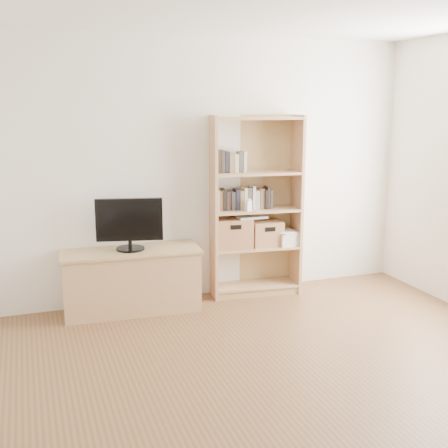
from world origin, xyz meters
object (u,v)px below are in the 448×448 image
television (129,224)px  basket_left (233,233)px  basket_right (266,233)px  laptop (251,217)px  tv_stand (132,281)px  baby_monitor (249,206)px  bookshelf (256,207)px

television → basket_left: television is taller
basket_right → laptop: bearing=-175.9°
tv_stand → laptop: (1.25, 0.06, 0.54)m
tv_stand → television: (0.00, 0.00, 0.56)m
tv_stand → baby_monitor: baby_monitor is taller
tv_stand → basket_left: bearing=8.5°
baby_monitor → basket_left: baby_monitor is taller
baby_monitor → laptop: bearing=45.1°
television → tv_stand: bearing=0.0°
bookshelf → basket_right: size_ratio=5.93×
bookshelf → laptop: (-0.06, -0.01, -0.10)m
tv_stand → bookshelf: bearing=6.7°
television → basket_left: (1.06, 0.09, -0.18)m
baby_monitor → basket_right: baby_monitor is taller
television → basket_right: television is taller
baby_monitor → bookshelf: bearing=29.1°
baby_monitor → laptop: size_ratio=0.35×
basket_right → laptop: (-0.17, 0.00, 0.19)m
basket_left → laptop: size_ratio=1.23×
basket_left → tv_stand: bearing=-167.7°
tv_stand → basket_left: (1.06, 0.09, 0.37)m
tv_stand → basket_right: size_ratio=4.06×
tv_stand → basket_right: 1.46m
bookshelf → laptop: 0.11m
television → laptop: bearing=15.6°
laptop → basket_left: bearing=169.6°
tv_stand → bookshelf: size_ratio=0.69×
baby_monitor → laptop: (0.05, 0.08, -0.13)m
laptop → bookshelf: bearing=14.2°
basket_left → basket_right: 0.36m
tv_stand → basket_left: size_ratio=3.44×
laptop → baby_monitor: bearing=-124.7°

